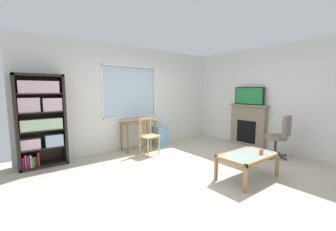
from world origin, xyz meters
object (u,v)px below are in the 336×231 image
(plastic_drawer_unit, at_px, (159,135))
(tv, at_px, (249,96))
(desk_under_window, at_px, (139,126))
(office_chair, at_px, (280,135))
(wooden_chair, at_px, (148,135))
(coffee_table, at_px, (248,157))
(bookshelf, at_px, (40,118))
(fireplace, at_px, (248,125))
(sippy_cup, at_px, (261,152))

(plastic_drawer_unit, height_order, tv, tv)
(desk_under_window, distance_m, office_chair, 3.47)
(wooden_chair, distance_m, coffee_table, 2.43)
(wooden_chair, height_order, tv, tv)
(bookshelf, relative_size, desk_under_window, 2.04)
(desk_under_window, relative_size, tv, 1.07)
(wooden_chair, xyz_separation_m, tv, (2.67, -1.04, 0.95))
(wooden_chair, xyz_separation_m, office_chair, (2.25, -2.14, 0.09))
(desk_under_window, relative_size, fireplace, 0.80)
(bookshelf, bearing_deg, fireplace, -18.71)
(fireplace, height_order, tv, tv)
(desk_under_window, height_order, tv, tv)
(fireplace, height_order, coffee_table, fireplace)
(bookshelf, xyz_separation_m, plastic_drawer_unit, (2.93, -0.06, -0.74))
(office_chair, bearing_deg, coffee_table, -172.62)
(desk_under_window, bearing_deg, wooden_chair, -92.25)
(fireplace, distance_m, tv, 0.83)
(desk_under_window, bearing_deg, bookshelf, 177.26)
(plastic_drawer_unit, distance_m, office_chair, 3.12)
(bookshelf, bearing_deg, plastic_drawer_unit, -1.11)
(tv, bearing_deg, fireplace, 0.00)
(office_chair, xyz_separation_m, coffee_table, (-1.65, -0.21, -0.17))
(office_chair, height_order, coffee_table, office_chair)
(desk_under_window, distance_m, wooden_chair, 0.54)
(wooden_chair, height_order, fireplace, fireplace)
(tv, xyz_separation_m, sippy_cup, (-1.88, -1.46, -0.92))
(wooden_chair, xyz_separation_m, coffee_table, (0.60, -2.35, -0.08))
(desk_under_window, height_order, wooden_chair, wooden_chair)
(desk_under_window, height_order, office_chair, office_chair)
(fireplace, distance_m, sippy_cup, 2.40)
(wooden_chair, relative_size, sippy_cup, 10.00)
(sippy_cup, bearing_deg, fireplace, 37.52)
(wooden_chair, bearing_deg, plastic_drawer_unit, 37.94)
(plastic_drawer_unit, relative_size, office_chair, 0.55)
(bookshelf, relative_size, office_chair, 1.90)
(desk_under_window, distance_m, sippy_cup, 3.11)
(fireplace, xyz_separation_m, sippy_cup, (-1.90, -1.46, -0.10))
(fireplace, bearing_deg, bookshelf, 161.29)
(bookshelf, relative_size, coffee_table, 1.77)
(plastic_drawer_unit, bearing_deg, tv, -39.46)
(tv, relative_size, sippy_cup, 9.68)
(plastic_drawer_unit, relative_size, fireplace, 0.47)
(coffee_table, bearing_deg, wooden_chair, 104.22)
(plastic_drawer_unit, xyz_separation_m, office_chair, (1.52, -2.70, 0.28))
(tv, relative_size, office_chair, 0.87)
(plastic_drawer_unit, xyz_separation_m, coffee_table, (-0.13, -2.92, 0.11))
(bookshelf, height_order, coffee_table, bookshelf)
(bookshelf, height_order, wooden_chair, bookshelf)
(desk_under_window, distance_m, plastic_drawer_unit, 0.79)
(desk_under_window, distance_m, fireplace, 3.09)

